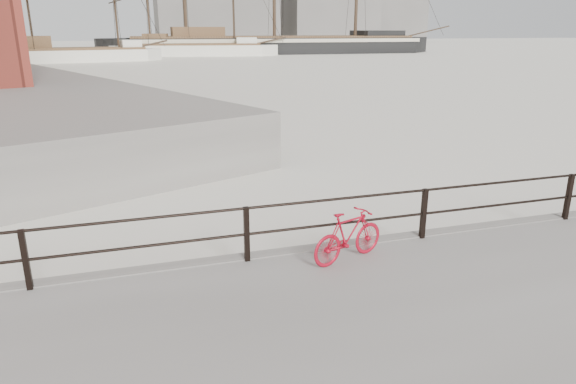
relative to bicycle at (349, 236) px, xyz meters
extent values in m
plane|color=white|center=(1.80, 0.65, -0.81)|extent=(400.00, 400.00, 0.00)
imported|color=#AF0B20|center=(0.00, 0.00, 0.00)|extent=(1.53, 0.71, 0.93)
cube|color=gray|center=(21.80, 140.65, 8.19)|extent=(32.00, 18.00, 18.00)
cube|color=gray|center=(56.80, 145.65, 11.19)|extent=(26.00, 20.00, 24.00)
cube|color=gray|center=(79.80, 150.65, 6.19)|extent=(20.00, 16.00, 14.00)
camera|label=1|loc=(-3.47, -7.60, 3.45)|focal=32.00mm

